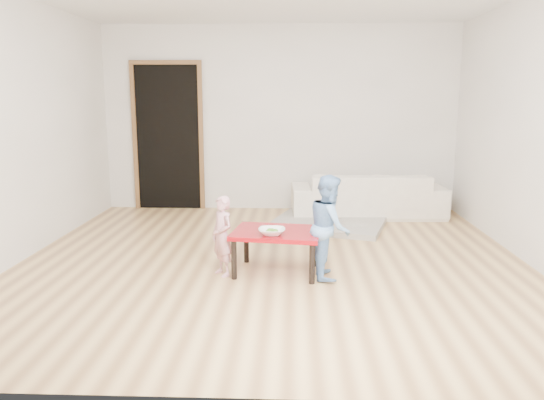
# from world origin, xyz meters

# --- Properties ---
(floor) EXTENTS (5.00, 5.00, 0.01)m
(floor) POSITION_xyz_m (0.00, 0.00, 0.00)
(floor) COLOR #9D7143
(floor) RESTS_ON ground
(back_wall) EXTENTS (5.00, 0.02, 2.60)m
(back_wall) POSITION_xyz_m (0.00, 2.50, 1.30)
(back_wall) COLOR white
(back_wall) RESTS_ON floor
(left_wall) EXTENTS (0.02, 5.00, 2.60)m
(left_wall) POSITION_xyz_m (-2.50, 0.00, 1.30)
(left_wall) COLOR white
(left_wall) RESTS_ON floor
(right_wall) EXTENTS (0.02, 5.00, 2.60)m
(right_wall) POSITION_xyz_m (2.50, 0.00, 1.30)
(right_wall) COLOR white
(right_wall) RESTS_ON floor
(doorway) EXTENTS (1.02, 0.08, 2.11)m
(doorway) POSITION_xyz_m (-1.60, 2.48, 1.02)
(doorway) COLOR brown
(doorway) RESTS_ON back_wall
(sofa) EXTENTS (2.08, 0.89, 0.60)m
(sofa) POSITION_xyz_m (1.21, 2.05, 0.30)
(sofa) COLOR white
(sofa) RESTS_ON floor
(cushion) EXTENTS (0.54, 0.50, 0.12)m
(cushion) POSITION_xyz_m (0.79, 1.92, 0.45)
(cushion) COLOR #D15717
(cushion) RESTS_ON sofa
(red_table) EXTENTS (0.87, 0.70, 0.40)m
(red_table) POSITION_xyz_m (0.06, -0.39, 0.20)
(red_table) COLOR maroon
(red_table) RESTS_ON floor
(bowl) EXTENTS (0.24, 0.24, 0.06)m
(bowl) POSITION_xyz_m (0.01, -0.53, 0.43)
(bowl) COLOR white
(bowl) RESTS_ON red_table
(broccoli) EXTENTS (0.12, 0.12, 0.06)m
(broccoli) POSITION_xyz_m (0.01, -0.53, 0.43)
(broccoli) COLOR #2D5919
(broccoli) RESTS_ON red_table
(child_pink) EXTENTS (0.30, 0.32, 0.74)m
(child_pink) POSITION_xyz_m (-0.44, -0.48, 0.37)
(child_pink) COLOR #DB6477
(child_pink) RESTS_ON floor
(child_blue) EXTENTS (0.37, 0.47, 0.93)m
(child_blue) POSITION_xyz_m (0.53, -0.48, 0.47)
(child_blue) COLOR #558CC6
(child_blue) RESTS_ON floor
(basin) EXTENTS (0.43, 0.43, 0.13)m
(basin) POSITION_xyz_m (-0.06, 0.81, 0.07)
(basin) COLOR #2C68A8
(basin) RESTS_ON floor
(blanket) EXTENTS (1.62, 1.47, 0.07)m
(blanket) POSITION_xyz_m (0.65, 1.45, 0.03)
(blanket) COLOR #B8AEA2
(blanket) RESTS_ON floor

